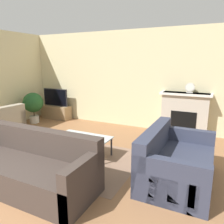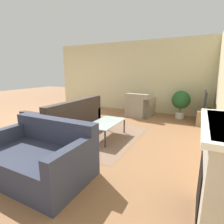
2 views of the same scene
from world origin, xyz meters
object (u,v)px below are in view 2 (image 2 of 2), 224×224
(tv, at_px, (205,100))
(couch_loveseat, at_px, (40,158))
(armchair_by_window, at_px, (140,108))
(coffee_table, at_px, (106,123))
(potted_plant, at_px, (181,101))
(couch_sectional, at_px, (68,118))

(tv, distance_m, couch_loveseat, 4.81)
(armchair_by_window, xyz_separation_m, coffee_table, (2.43, -0.06, 0.06))
(coffee_table, height_order, potted_plant, potted_plant)
(tv, xyz_separation_m, couch_sectional, (2.27, -3.36, -0.42))
(tv, relative_size, potted_plant, 0.98)
(couch_sectional, height_order, coffee_table, couch_sectional)
(couch_sectional, distance_m, armchair_by_window, 2.65)
(potted_plant, bearing_deg, couch_loveseat, -18.69)
(tv, bearing_deg, potted_plant, -111.41)
(armchair_by_window, distance_m, coffee_table, 2.43)
(couch_sectional, bearing_deg, potted_plant, 133.83)
(couch_loveseat, distance_m, potted_plant, 4.78)
(tv, bearing_deg, couch_loveseat, -27.77)
(tv, height_order, couch_loveseat, tv)
(tv, height_order, couch_sectional, tv)
(couch_sectional, xyz_separation_m, couch_loveseat, (1.97, 1.13, -0.00))
(tv, distance_m, armchair_by_window, 2.06)
(couch_loveseat, relative_size, coffee_table, 1.42)
(couch_loveseat, bearing_deg, coffee_table, 85.38)
(couch_sectional, height_order, couch_loveseat, same)
(couch_sectional, distance_m, coffee_table, 1.28)
(couch_loveseat, height_order, armchair_by_window, same)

